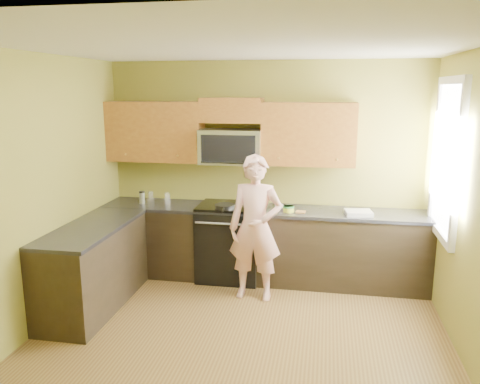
% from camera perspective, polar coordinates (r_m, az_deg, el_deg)
% --- Properties ---
extents(floor, '(4.00, 4.00, 0.00)m').
position_cam_1_polar(floor, '(4.67, -0.46, -18.09)').
color(floor, brown).
rests_on(floor, ground).
extents(ceiling, '(4.00, 4.00, 0.00)m').
position_cam_1_polar(ceiling, '(4.05, -0.53, 17.08)').
color(ceiling, white).
rests_on(ceiling, ground).
extents(wall_back, '(4.00, 0.00, 4.00)m').
position_cam_1_polar(wall_back, '(6.09, 3.03, 2.67)').
color(wall_back, olive).
rests_on(wall_back, ground).
extents(wall_front, '(4.00, 0.00, 4.00)m').
position_cam_1_polar(wall_front, '(2.33, -10.02, -13.54)').
color(wall_front, olive).
rests_on(wall_front, ground).
extents(wall_left, '(0.00, 4.00, 4.00)m').
position_cam_1_polar(wall_left, '(4.93, -23.98, -0.64)').
color(wall_left, olive).
rests_on(wall_left, ground).
extents(cabinet_back_run, '(4.00, 0.60, 0.88)m').
position_cam_1_polar(cabinet_back_run, '(6.03, 2.57, -6.36)').
color(cabinet_back_run, black).
rests_on(cabinet_back_run, floor).
extents(cabinet_left_run, '(0.60, 1.60, 0.88)m').
position_cam_1_polar(cabinet_left_run, '(5.52, -17.05, -8.66)').
color(cabinet_left_run, black).
rests_on(cabinet_left_run, floor).
extents(countertop_back, '(4.00, 0.62, 0.04)m').
position_cam_1_polar(countertop_back, '(5.89, 2.60, -2.14)').
color(countertop_back, black).
rests_on(countertop_back, cabinet_back_run).
extents(countertop_left, '(0.62, 1.60, 0.04)m').
position_cam_1_polar(countertop_left, '(5.38, -17.26, -4.08)').
color(countertop_left, black).
rests_on(countertop_left, cabinet_left_run).
extents(stove, '(0.76, 0.65, 0.95)m').
position_cam_1_polar(stove, '(6.05, -1.23, -5.91)').
color(stove, black).
rests_on(stove, floor).
extents(microwave, '(0.76, 0.40, 0.42)m').
position_cam_1_polar(microwave, '(5.95, -1.04, 3.43)').
color(microwave, silver).
rests_on(microwave, wall_back).
extents(upper_cab_left, '(1.22, 0.33, 0.75)m').
position_cam_1_polar(upper_cab_left, '(6.25, -9.93, 3.67)').
color(upper_cab_left, '#8E5D20').
rests_on(upper_cab_left, wall_back).
extents(upper_cab_right, '(1.12, 0.33, 0.75)m').
position_cam_1_polar(upper_cab_right, '(5.87, 8.08, 3.20)').
color(upper_cab_right, '#8E5D20').
rests_on(upper_cab_right, wall_back).
extents(upper_cab_over_mw, '(0.76, 0.33, 0.30)m').
position_cam_1_polar(upper_cab_over_mw, '(5.92, -0.99, 9.71)').
color(upper_cab_over_mw, '#8E5D20').
rests_on(upper_cab_over_mw, wall_back).
extents(window, '(0.06, 1.06, 1.66)m').
position_cam_1_polar(window, '(5.35, 23.47, 3.61)').
color(window, white).
rests_on(window, wall_right).
extents(woman, '(0.62, 0.42, 1.65)m').
position_cam_1_polar(woman, '(5.39, 1.85, -4.31)').
color(woman, '#F7867B').
rests_on(woman, floor).
extents(frying_pan, '(0.28, 0.44, 0.05)m').
position_cam_1_polar(frying_pan, '(5.75, -1.81, -1.98)').
color(frying_pan, black).
rests_on(frying_pan, stove).
extents(butter_tub, '(0.15, 0.15, 0.10)m').
position_cam_1_polar(butter_tub, '(5.73, 5.79, -2.37)').
color(butter_tub, '#F4FF43').
rests_on(butter_tub, countertop_back).
extents(toast_slice, '(0.12, 0.12, 0.01)m').
position_cam_1_polar(toast_slice, '(5.72, 7.24, -2.37)').
color(toast_slice, '#B27F47').
rests_on(toast_slice, countertop_back).
extents(napkin_a, '(0.12, 0.13, 0.06)m').
position_cam_1_polar(napkin_a, '(5.74, 1.78, -1.98)').
color(napkin_a, silver).
rests_on(napkin_a, countertop_back).
extents(napkin_b, '(0.12, 0.13, 0.07)m').
position_cam_1_polar(napkin_b, '(5.87, 4.71, -1.69)').
color(napkin_b, silver).
rests_on(napkin_b, countertop_back).
extents(dish_towel, '(0.33, 0.28, 0.05)m').
position_cam_1_polar(dish_towel, '(5.73, 13.94, -2.43)').
color(dish_towel, white).
rests_on(dish_towel, countertop_back).
extents(travel_mug, '(0.08, 0.08, 0.16)m').
position_cam_1_polar(travel_mug, '(6.25, -11.55, -1.34)').
color(travel_mug, silver).
rests_on(travel_mug, countertop_back).
extents(glass_a, '(0.09, 0.09, 0.12)m').
position_cam_1_polar(glass_a, '(6.27, -8.66, -0.63)').
color(glass_a, silver).
rests_on(glass_a, countertop_back).
extents(glass_b, '(0.07, 0.07, 0.12)m').
position_cam_1_polar(glass_b, '(6.38, -10.59, -0.48)').
color(glass_b, silver).
rests_on(glass_b, countertop_back).
extents(glass_c, '(0.07, 0.07, 0.12)m').
position_cam_1_polar(glass_c, '(6.14, -8.61, -0.90)').
color(glass_c, silver).
rests_on(glass_c, countertop_back).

